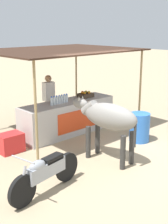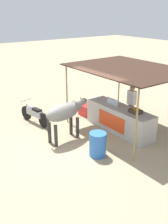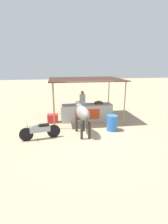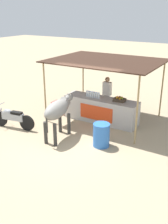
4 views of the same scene
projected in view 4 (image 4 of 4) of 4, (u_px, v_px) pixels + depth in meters
name	position (u px, v px, depth m)	size (l,w,h in m)	color
ground_plane	(71.00, 143.00, 8.90)	(60.00, 60.00, 0.00)	tan
stall_counter	(101.00, 110.00, 10.48)	(3.00, 0.82, 0.96)	#B2ADA8
stall_awning	(106.00, 62.00, 10.05)	(4.20, 3.20, 2.42)	#382319
water_bottle_row	(93.00, 95.00, 10.40)	(0.61, 0.07, 0.25)	silver
fruit_crate	(119.00, 99.00, 9.96)	(0.44, 0.32, 0.18)	#3F3326
vendor_behind_counter	(107.00, 96.00, 11.00)	(0.34, 0.22, 1.65)	#383842
cooler_box	(60.00, 107.00, 11.44)	(0.60, 0.44, 0.48)	red
water_barrel	(101.00, 135.00, 8.57)	(0.55, 0.55, 0.79)	blue
cow	(58.00, 110.00, 8.90)	(0.68, 1.85, 1.44)	gray
motorcycle_parked	(13.00, 118.00, 9.87)	(1.79, 0.56, 0.90)	black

